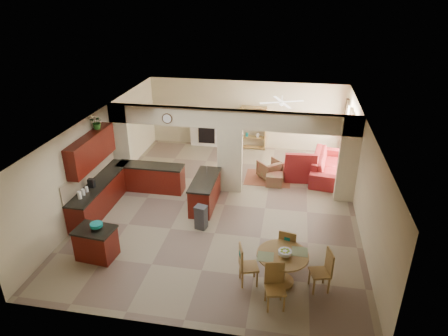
% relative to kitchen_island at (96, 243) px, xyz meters
% --- Properties ---
extents(floor, '(10.00, 10.00, 0.00)m').
position_rel_kitchen_island_xyz_m(floor, '(2.73, 3.15, -0.42)').
color(floor, '#817359').
rests_on(floor, ground).
extents(ceiling, '(10.00, 10.00, 0.00)m').
position_rel_kitchen_island_xyz_m(ceiling, '(2.73, 3.15, 2.38)').
color(ceiling, white).
rests_on(ceiling, wall_back).
extents(wall_back, '(8.00, 0.00, 8.00)m').
position_rel_kitchen_island_xyz_m(wall_back, '(2.73, 8.15, 0.98)').
color(wall_back, '#BCAD8A').
rests_on(wall_back, floor).
extents(wall_front, '(8.00, 0.00, 8.00)m').
position_rel_kitchen_island_xyz_m(wall_front, '(2.73, -1.85, 0.98)').
color(wall_front, '#BCAD8A').
rests_on(wall_front, floor).
extents(wall_left, '(0.00, 10.00, 10.00)m').
position_rel_kitchen_island_xyz_m(wall_left, '(-1.27, 3.15, 0.98)').
color(wall_left, '#BCAD8A').
rests_on(wall_left, floor).
extents(wall_right, '(0.00, 10.00, 10.00)m').
position_rel_kitchen_island_xyz_m(wall_right, '(6.73, 3.15, 0.98)').
color(wall_right, '#BCAD8A').
rests_on(wall_right, floor).
extents(partition_left_pier, '(0.60, 0.25, 2.80)m').
position_rel_kitchen_island_xyz_m(partition_left_pier, '(-0.97, 4.15, 0.98)').
color(partition_left_pier, '#BCAD8A').
rests_on(partition_left_pier, floor).
extents(partition_center_pier, '(0.80, 0.25, 2.20)m').
position_rel_kitchen_island_xyz_m(partition_center_pier, '(2.73, 4.15, 0.68)').
color(partition_center_pier, '#BCAD8A').
rests_on(partition_center_pier, floor).
extents(partition_right_pier, '(0.60, 0.25, 2.80)m').
position_rel_kitchen_island_xyz_m(partition_right_pier, '(6.43, 4.15, 0.98)').
color(partition_right_pier, '#BCAD8A').
rests_on(partition_right_pier, floor).
extents(partition_header, '(8.00, 0.25, 0.60)m').
position_rel_kitchen_island_xyz_m(partition_header, '(2.73, 4.15, 2.08)').
color(partition_header, '#BCAD8A').
rests_on(partition_header, partition_center_pier).
extents(kitchen_counter, '(2.52, 3.29, 1.48)m').
position_rel_kitchen_island_xyz_m(kitchen_counter, '(-0.53, 2.90, 0.04)').
color(kitchen_counter, '#460A08').
rests_on(kitchen_counter, floor).
extents(upper_cabinets, '(0.35, 2.40, 0.90)m').
position_rel_kitchen_island_xyz_m(upper_cabinets, '(-1.09, 2.35, 1.50)').
color(upper_cabinets, '#460A08').
rests_on(upper_cabinets, wall_left).
extents(peninsula, '(0.70, 1.85, 0.91)m').
position_rel_kitchen_island_xyz_m(peninsula, '(2.13, 3.03, 0.03)').
color(peninsula, '#460A08').
rests_on(peninsula, floor).
extents(wall_clock, '(0.34, 0.03, 0.34)m').
position_rel_kitchen_island_xyz_m(wall_clock, '(0.73, 4.00, 2.03)').
color(wall_clock, '#4C3119').
rests_on(wall_clock, partition_header).
extents(rug, '(1.60, 1.30, 0.01)m').
position_rel_kitchen_island_xyz_m(rug, '(3.93, 5.25, -0.42)').
color(rug, brown).
rests_on(rug, floor).
extents(fireplace, '(1.60, 0.35, 1.20)m').
position_rel_kitchen_island_xyz_m(fireplace, '(1.13, 7.98, 0.19)').
color(fireplace, beige).
rests_on(fireplace, floor).
extents(shelving_unit, '(1.00, 0.32, 1.80)m').
position_rel_kitchen_island_xyz_m(shelving_unit, '(3.08, 7.97, 0.48)').
color(shelving_unit, olive).
rests_on(shelving_unit, floor).
extents(window_a, '(0.02, 0.90, 1.90)m').
position_rel_kitchen_island_xyz_m(window_a, '(6.70, 5.45, 0.78)').
color(window_a, white).
rests_on(window_a, wall_right).
extents(window_b, '(0.02, 0.90, 1.90)m').
position_rel_kitchen_island_xyz_m(window_b, '(6.70, 7.15, 0.78)').
color(window_b, white).
rests_on(window_b, wall_right).
extents(glazed_door, '(0.02, 0.70, 2.10)m').
position_rel_kitchen_island_xyz_m(glazed_door, '(6.70, 6.30, 0.63)').
color(glazed_door, white).
rests_on(glazed_door, wall_right).
extents(drape_a_left, '(0.10, 0.28, 2.30)m').
position_rel_kitchen_island_xyz_m(drape_a_left, '(6.66, 4.85, 0.78)').
color(drape_a_left, '#45221B').
rests_on(drape_a_left, wall_right).
extents(drape_a_right, '(0.10, 0.28, 2.30)m').
position_rel_kitchen_island_xyz_m(drape_a_right, '(6.66, 6.05, 0.78)').
color(drape_a_right, '#45221B').
rests_on(drape_a_right, wall_right).
extents(drape_b_left, '(0.10, 0.28, 2.30)m').
position_rel_kitchen_island_xyz_m(drape_b_left, '(6.66, 6.55, 0.78)').
color(drape_b_left, '#45221B').
rests_on(drape_b_left, wall_right).
extents(drape_b_right, '(0.10, 0.28, 2.30)m').
position_rel_kitchen_island_xyz_m(drape_b_right, '(6.66, 7.75, 0.78)').
color(drape_b_right, '#45221B').
rests_on(drape_b_right, wall_right).
extents(ceiling_fan, '(1.00, 1.00, 0.10)m').
position_rel_kitchen_island_xyz_m(ceiling_fan, '(4.23, 6.15, 2.14)').
color(ceiling_fan, white).
rests_on(ceiling_fan, ceiling).
extents(kitchen_island, '(1.03, 0.78, 0.84)m').
position_rel_kitchen_island_xyz_m(kitchen_island, '(0.00, 0.00, 0.00)').
color(kitchen_island, '#460A08').
rests_on(kitchen_island, floor).
extents(teal_bowl, '(0.31, 0.31, 0.15)m').
position_rel_kitchen_island_xyz_m(teal_bowl, '(0.06, 0.04, 0.49)').
color(teal_bowl, '#12807B').
rests_on(teal_bowl, kitchen_island).
extents(trash_can, '(0.36, 0.33, 0.65)m').
position_rel_kitchen_island_xyz_m(trash_can, '(2.30, 1.74, -0.10)').
color(trash_can, '#313033').
rests_on(trash_can, floor).
extents(dining_table, '(1.18, 1.18, 0.81)m').
position_rel_kitchen_island_xyz_m(dining_table, '(4.64, -0.15, 0.11)').
color(dining_table, olive).
rests_on(dining_table, floor).
extents(fruit_bowl, '(0.30, 0.30, 0.16)m').
position_rel_kitchen_island_xyz_m(fruit_bowl, '(4.69, -0.20, 0.47)').
color(fruit_bowl, '#88BC28').
rests_on(fruit_bowl, dining_table).
extents(sofa, '(2.84, 1.42, 0.79)m').
position_rel_kitchen_island_xyz_m(sofa, '(6.03, 5.89, -0.03)').
color(sofa, maroon).
rests_on(sofa, floor).
extents(chaise, '(1.15, 0.97, 0.43)m').
position_rel_kitchen_island_xyz_m(chaise, '(5.03, 5.45, -0.21)').
color(chaise, maroon).
rests_on(chaise, floor).
extents(armchair, '(1.00, 1.00, 0.66)m').
position_rel_kitchen_island_xyz_m(armchair, '(3.97, 5.31, -0.09)').
color(armchair, maroon).
rests_on(armchair, floor).
extents(ottoman, '(0.56, 0.56, 0.40)m').
position_rel_kitchen_island_xyz_m(ottoman, '(4.18, 4.79, -0.22)').
color(ottoman, maroon).
rests_on(ottoman, floor).
extents(plant, '(0.41, 0.36, 0.42)m').
position_rel_kitchen_island_xyz_m(plant, '(-1.09, 2.91, 2.16)').
color(plant, '#194E14').
rests_on(plant, upper_cabinets).
extents(chair_north, '(0.50, 0.50, 1.02)m').
position_rel_kitchen_island_xyz_m(chair_north, '(4.74, 0.52, 0.13)').
color(chair_north, olive).
rests_on(chair_north, floor).
extents(chair_east, '(0.52, 0.52, 1.02)m').
position_rel_kitchen_island_xyz_m(chair_east, '(5.58, -0.19, 0.13)').
color(chair_east, olive).
rests_on(chair_east, floor).
extents(chair_south, '(0.51, 0.51, 1.02)m').
position_rel_kitchen_island_xyz_m(chair_south, '(4.52, -0.84, 0.13)').
color(chair_south, olive).
rests_on(chair_south, floor).
extents(chair_west, '(0.52, 0.52, 1.02)m').
position_rel_kitchen_island_xyz_m(chair_west, '(3.81, -0.30, 0.13)').
color(chair_west, olive).
rests_on(chair_west, floor).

